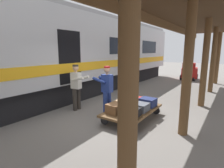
# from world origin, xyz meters

# --- Properties ---
(ground_plane) EXTENTS (60.00, 60.00, 0.00)m
(ground_plane) POSITION_xyz_m (0.00, 0.00, 0.00)
(ground_plane) COLOR slate
(platform_canopy) EXTENTS (3.20, 18.97, 3.56)m
(platform_canopy) POSITION_xyz_m (-1.95, -0.00, 3.26)
(platform_canopy) COLOR brown
(platform_canopy) RESTS_ON ground_plane
(train_car) EXTENTS (3.02, 21.76, 4.00)m
(train_car) POSITION_xyz_m (3.74, -0.00, 2.06)
(train_car) COLOR #B7BABF
(train_car) RESTS_ON ground_plane
(luggage_cart) EXTENTS (1.22, 2.19, 0.34)m
(luggage_cart) POSITION_xyz_m (-0.39, -0.18, 0.29)
(luggage_cart) COLOR brown
(luggage_cart) RESTS_ON ground_plane
(suitcase_slate_roller) EXTENTS (0.49, 0.48, 0.24)m
(suitcase_slate_roller) POSITION_xyz_m (-0.66, -0.18, 0.46)
(suitcase_slate_roller) COLOR #4C515B
(suitcase_slate_roller) RESTS_ON luggage_cart
(suitcase_tan_vintage) EXTENTS (0.51, 0.62, 0.27)m
(suitcase_tan_vintage) POSITION_xyz_m (-0.12, -0.18, 0.47)
(suitcase_tan_vintage) COLOR tan
(suitcase_tan_vintage) RESTS_ON luggage_cart
(suitcase_brown_leather) EXTENTS (0.45, 0.54, 0.29)m
(suitcase_brown_leather) POSITION_xyz_m (-0.12, 0.42, 0.48)
(suitcase_brown_leather) COLOR brown
(suitcase_brown_leather) RESTS_ON luggage_cart
(suitcase_black_hardshell) EXTENTS (0.45, 0.54, 0.23)m
(suitcase_black_hardshell) POSITION_xyz_m (-0.66, 0.42, 0.45)
(suitcase_black_hardshell) COLOR black
(suitcase_black_hardshell) RESTS_ON luggage_cart
(suitcase_red_plastic) EXTENTS (0.43, 0.60, 0.22)m
(suitcase_red_plastic) POSITION_xyz_m (-0.12, -0.78, 0.44)
(suitcase_red_plastic) COLOR #AD231E
(suitcase_red_plastic) RESTS_ON luggage_cart
(suitcase_navy_fabric) EXTENTS (0.53, 0.48, 0.27)m
(suitcase_navy_fabric) POSITION_xyz_m (-0.66, -0.78, 0.47)
(suitcase_navy_fabric) COLOR navy
(suitcase_navy_fabric) RESTS_ON luggage_cart
(porter_in_overalls) EXTENTS (0.67, 0.43, 1.70)m
(porter_in_overalls) POSITION_xyz_m (0.53, -0.02, 0.93)
(porter_in_overalls) COLOR navy
(porter_in_overalls) RESTS_ON ground_plane
(porter_by_door) EXTENTS (0.69, 0.46, 1.70)m
(porter_by_door) POSITION_xyz_m (1.77, 0.17, 0.93)
(porter_by_door) COLOR #332D28
(porter_by_door) RESTS_ON ground_plane
(baggage_tug) EXTENTS (1.38, 1.87, 1.30)m
(baggage_tug) POSITION_xyz_m (-0.16, -9.84, 0.63)
(baggage_tug) COLOR #B21E19
(baggage_tug) RESTS_ON ground_plane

